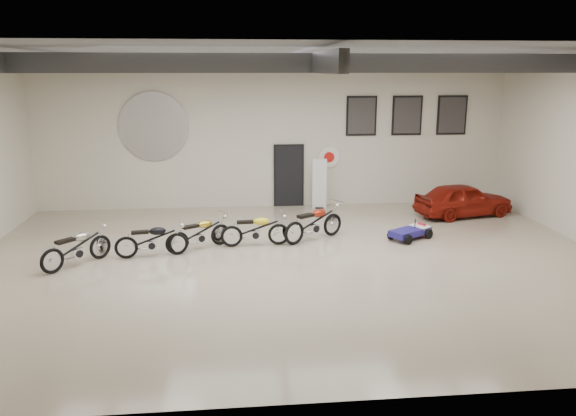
{
  "coord_description": "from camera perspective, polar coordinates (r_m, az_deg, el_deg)",
  "views": [
    {
      "loc": [
        -1.42,
        -13.05,
        4.65
      ],
      "look_at": [
        0.0,
        1.2,
        1.1
      ],
      "focal_mm": 35.0,
      "sensor_mm": 36.0,
      "label": 1
    }
  ],
  "objects": [
    {
      "name": "motorcycle_gold",
      "position": [
        15.01,
        -8.95,
        -2.45
      ],
      "size": [
        1.8,
        1.4,
        0.93
      ],
      "primitive_type": null,
      "rotation": [
        0.0,
        0.0,
        0.55
      ],
      "color": "silver",
      "rests_on": "floor"
    },
    {
      "name": "motorcycle_yellow",
      "position": [
        15.12,
        -3.35,
        -2.14
      ],
      "size": [
        1.85,
        0.66,
        0.95
      ],
      "primitive_type": null,
      "rotation": [
        0.0,
        0.0,
        0.05
      ],
      "color": "silver",
      "rests_on": "floor"
    },
    {
      "name": "floor",
      "position": [
        13.93,
        0.49,
        -5.58
      ],
      "size": [
        16.0,
        12.0,
        0.01
      ],
      "primitive_type": "cube",
      "color": "tan",
      "rests_on": "ground"
    },
    {
      "name": "ceiling",
      "position": [
        13.13,
        0.54,
        15.45
      ],
      "size": [
        16.0,
        12.0,
        0.01
      ],
      "primitive_type": "cube",
      "color": "gray",
      "rests_on": "back_wall"
    },
    {
      "name": "motorcycle_red",
      "position": [
        15.61,
        2.65,
        -1.43
      ],
      "size": [
        2.03,
        1.6,
        1.04
      ],
      "primitive_type": null,
      "rotation": [
        0.0,
        0.0,
        0.57
      ],
      "color": "silver",
      "rests_on": "floor"
    },
    {
      "name": "logo_plaque",
      "position": [
        19.27,
        -13.49,
        8.03
      ],
      "size": [
        2.3,
        0.06,
        1.16
      ],
      "primitive_type": null,
      "color": "silver",
      "rests_on": "back_wall"
    },
    {
      "name": "vintage_car",
      "position": [
        19.05,
        17.39,
        0.82
      ],
      "size": [
        1.94,
        3.39,
        1.09
      ],
      "primitive_type": "imported",
      "rotation": [
        0.0,
        0.0,
        1.79
      ],
      "color": "maroon",
      "rests_on": "floor"
    },
    {
      "name": "door",
      "position": [
        19.44,
        0.08,
        3.25
      ],
      "size": [
        0.92,
        0.08,
        2.1
      ],
      "primitive_type": "cube",
      "color": "black",
      "rests_on": "back_wall"
    },
    {
      "name": "banner_stand",
      "position": [
        19.16,
        3.22,
        2.56
      ],
      "size": [
        0.5,
        0.25,
        1.76
      ],
      "primitive_type": null,
      "rotation": [
        0.0,
        0.0,
        -0.13
      ],
      "color": "white",
      "rests_on": "floor"
    },
    {
      "name": "ceiling_beams",
      "position": [
        13.13,
        0.54,
        14.36
      ],
      "size": [
        15.8,
        11.8,
        0.32
      ],
      "primitive_type": null,
      "color": "#56575D",
      "rests_on": "ceiling"
    },
    {
      "name": "poster_right",
      "position": [
        20.54,
        16.31,
        9.04
      ],
      "size": [
        1.05,
        0.08,
        1.35
      ],
      "primitive_type": null,
      "color": "black",
      "rests_on": "back_wall"
    },
    {
      "name": "motorcycle_black",
      "position": [
        14.65,
        -13.71,
        -3.09
      ],
      "size": [
        1.85,
        0.82,
        0.93
      ],
      "primitive_type": null,
      "rotation": [
        0.0,
        0.0,
        0.15
      ],
      "color": "silver",
      "rests_on": "floor"
    },
    {
      "name": "poster_mid",
      "position": [
        20.0,
        12.0,
        9.18
      ],
      "size": [
        1.05,
        0.08,
        1.35
      ],
      "primitive_type": null,
      "color": "black",
      "rests_on": "back_wall"
    },
    {
      "name": "poster_left",
      "position": [
        19.58,
        7.47,
        9.26
      ],
      "size": [
        1.05,
        0.08,
        1.35
      ],
      "primitive_type": null,
      "color": "black",
      "rests_on": "back_wall"
    },
    {
      "name": "motorcycle_silver",
      "position": [
        14.5,
        -20.7,
        -3.69
      ],
      "size": [
        1.69,
        1.79,
        0.98
      ],
      "primitive_type": null,
      "rotation": [
        0.0,
        0.0,
        0.84
      ],
      "color": "silver",
      "rests_on": "floor"
    },
    {
      "name": "oil_sign",
      "position": [
        19.52,
        4.19,
        5.19
      ],
      "size": [
        0.72,
        0.1,
        0.72
      ],
      "primitive_type": null,
      "color": "white",
      "rests_on": "back_wall"
    },
    {
      "name": "go_kart",
      "position": [
        16.21,
        12.62,
        -2.06
      ],
      "size": [
        1.68,
        1.42,
        0.56
      ],
      "primitive_type": null,
      "rotation": [
        0.0,
        0.0,
        0.57
      ],
      "color": "navy",
      "rests_on": "floor"
    },
    {
      "name": "back_wall",
      "position": [
        19.23,
        -1.43,
        7.5
      ],
      "size": [
        16.0,
        0.02,
        5.0
      ],
      "primitive_type": "cube",
      "color": "beige",
      "rests_on": "floor"
    }
  ]
}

